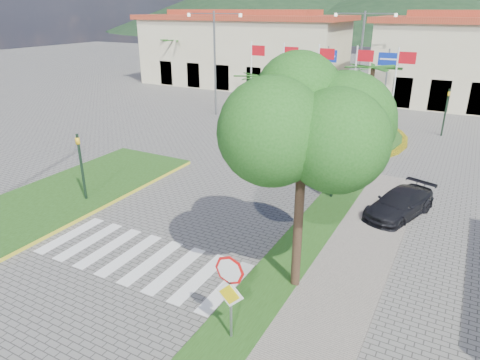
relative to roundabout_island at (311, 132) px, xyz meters
The scene contains 21 objects.
ground 22.00m from the roundabout_island, 90.01° to the right, with size 160.00×160.00×0.00m, color slate.
sidewalk_right 20.88m from the roundabout_island, 73.31° to the right, with size 4.00×28.00×0.15m, color gray.
verge_right 20.57m from the roundabout_island, 76.52° to the right, with size 1.60×28.00×0.18m, color #214413.
median_left 17.27m from the roundabout_island, 112.12° to the right, with size 5.00×14.00×0.18m, color #214413.
crosswalk 18.00m from the roundabout_island, 90.01° to the right, with size 8.00×3.00×0.01m, color silver.
roundabout_island is the anchor object (origin of this frame).
stop_sign 20.69m from the roundabout_island, 76.27° to the right, with size 0.80×0.11×2.65m.
deciduous_tree 18.55m from the roundabout_island, 72.09° to the right, with size 3.60×3.60×6.80m.
traffic_light_left 16.45m from the roundabout_island, 108.56° to the right, with size 0.15×0.18×3.20m.
traffic_light_right 11.11m from the roundabout_island, 65.79° to the right, with size 0.15×0.18×3.20m.
traffic_light_far 9.11m from the roundabout_island, 26.58° to the left, with size 0.18×0.15×3.20m.
direction_sign_west 9.79m from the roundabout_island, 102.60° to the left, with size 1.60×0.14×5.20m.
direction_sign_east 10.04m from the roundabout_island, 71.53° to the left, with size 1.60×0.14×5.20m.
street_lamp_centre 9.15m from the roundabout_island, 82.91° to the left, with size 4.80×0.16×8.00m.
street_lamp_west 10.19m from the roundabout_island, 167.47° to the left, with size 4.80×0.16×8.00m.
building_left 21.59m from the roundabout_island, 131.19° to the left, with size 23.32×9.54×8.05m.
hill_near_back 108.75m from the roundabout_island, 95.29° to the left, with size 110.00×110.00×16.00m, color black.
white_van 14.17m from the roundabout_island, 119.45° to the left, with size 1.88×4.09×1.14m, color silver.
car_dark_a 8.05m from the roundabout_island, 84.50° to the left, with size 1.32×3.27×1.11m, color black.
car_dark_b 15.12m from the roundabout_island, 77.58° to the left, with size 1.26×3.61×1.19m, color black.
car_side_right 12.69m from the roundabout_island, 53.77° to the right, with size 1.59×3.91×1.14m, color black.
Camera 1 is at (9.33, -5.71, 8.19)m, focal length 32.00 mm.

